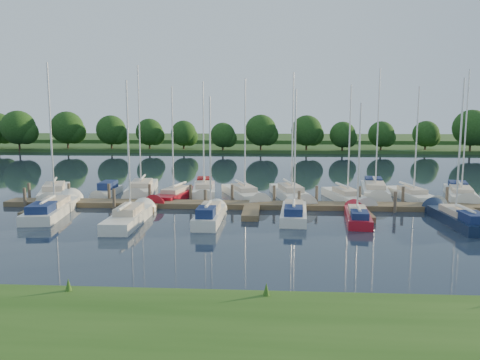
# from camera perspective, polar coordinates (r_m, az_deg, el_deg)

# --- Properties ---
(ground) EXTENTS (260.00, 260.00, 0.00)m
(ground) POSITION_cam_1_polar(r_m,az_deg,el_deg) (29.52, 0.94, -6.41)
(ground) COLOR #192232
(ground) RESTS_ON ground
(dock) EXTENTS (40.00, 6.00, 0.40)m
(dock) POSITION_cam_1_polar(r_m,az_deg,el_deg) (36.60, 1.49, -3.27)
(dock) COLOR #4A3C29
(dock) RESTS_ON ground
(mooring_pilings) EXTENTS (38.24, 2.84, 2.00)m
(mooring_pilings) POSITION_cam_1_polar(r_m,az_deg,el_deg) (37.63, 1.56, -2.34)
(mooring_pilings) COLOR #473D33
(mooring_pilings) RESTS_ON ground
(far_shore) EXTENTS (180.00, 30.00, 0.60)m
(far_shore) POSITION_cam_1_polar(r_m,az_deg,el_deg) (103.81, 2.91, 4.08)
(far_shore) COLOR #214018
(far_shore) RESTS_ON ground
(distant_hill) EXTENTS (220.00, 40.00, 1.40)m
(distant_hill) POSITION_cam_1_polar(r_m,az_deg,el_deg) (128.74, 3.07, 5.01)
(distant_hill) COLOR #315625
(distant_hill) RESTS_ON ground
(treeline) EXTENTS (145.99, 9.67, 8.21)m
(treeline) POSITION_cam_1_polar(r_m,az_deg,el_deg) (90.76, 3.90, 5.88)
(treeline) COLOR #38281C
(treeline) RESTS_ON ground
(sailboat_n_0) EXTENTS (4.83, 9.22, 11.87)m
(sailboat_n_0) POSITION_cam_1_polar(r_m,az_deg,el_deg) (44.78, -21.70, -1.65)
(sailboat_n_0) COLOR silver
(sailboat_n_0) RESTS_ON ground
(motorboat) EXTENTS (1.57, 5.18, 1.54)m
(motorboat) POSITION_cam_1_polar(r_m,az_deg,el_deg) (44.52, -15.86, -1.38)
(motorboat) COLOR silver
(motorboat) RESTS_ON ground
(sailboat_n_2) EXTENTS (3.49, 9.70, 12.19)m
(sailboat_n_2) POSITION_cam_1_polar(r_m,az_deg,el_deg) (44.74, -11.91, -1.27)
(sailboat_n_2) COLOR silver
(sailboat_n_2) RESTS_ON ground
(sailboat_n_3) EXTENTS (3.26, 7.98, 10.05)m
(sailboat_n_3) POSITION_cam_1_polar(r_m,az_deg,el_deg) (41.22, -7.96, -1.97)
(sailboat_n_3) COLOR maroon
(sailboat_n_3) RESTS_ON ground
(sailboat_n_4) EXTENTS (2.84, 8.43, 10.67)m
(sailboat_n_4) POSITION_cam_1_polar(r_m,az_deg,el_deg) (43.71, -4.40, -1.27)
(sailboat_n_4) COLOR silver
(sailboat_n_4) RESTS_ON ground
(sailboat_n_5) EXTENTS (4.40, 8.43, 10.77)m
(sailboat_n_5) POSITION_cam_1_polar(r_m,az_deg,el_deg) (41.56, 0.51, -1.81)
(sailboat_n_5) COLOR silver
(sailboat_n_5) RESTS_ON ground
(sailboat_n_6) EXTENTS (3.59, 8.96, 11.34)m
(sailboat_n_6) POSITION_cam_1_polar(r_m,az_deg,el_deg) (41.35, 6.22, -1.89)
(sailboat_n_6) COLOR silver
(sailboat_n_6) RESTS_ON ground
(sailboat_n_7) EXTENTS (3.33, 8.01, 10.18)m
(sailboat_n_7) POSITION_cam_1_polar(r_m,az_deg,el_deg) (40.76, 12.84, -2.20)
(sailboat_n_7) COLOR silver
(sailboat_n_7) RESTS_ON ground
(sailboat_n_8) EXTENTS (3.37, 9.41, 11.81)m
(sailboat_n_8) POSITION_cam_1_polar(r_m,az_deg,el_deg) (44.80, 16.11, -1.34)
(sailboat_n_8) COLOR silver
(sailboat_n_8) RESTS_ON ground
(sailboat_n_9) EXTENTS (2.99, 7.97, 10.06)m
(sailboat_n_9) POSITION_cam_1_polar(r_m,az_deg,el_deg) (43.30, 20.26, -1.91)
(sailboat_n_9) COLOR silver
(sailboat_n_9) RESTS_ON ground
(sailboat_n_10) EXTENTS (4.16, 9.25, 11.54)m
(sailboat_n_10) POSITION_cam_1_polar(r_m,az_deg,el_deg) (45.80, 25.31, -1.62)
(sailboat_n_10) COLOR silver
(sailboat_n_10) RESTS_ON ground
(sailboat_s_0) EXTENTS (3.24, 9.15, 11.48)m
(sailboat_s_0) POSITION_cam_1_polar(r_m,az_deg,el_deg) (37.47, -21.81, -3.38)
(sailboat_s_0) COLOR silver
(sailboat_s_0) RESTS_ON ground
(sailboat_s_1) EXTENTS (1.93, 7.70, 10.05)m
(sailboat_s_1) POSITION_cam_1_polar(r_m,az_deg,el_deg) (32.76, -13.32, -4.66)
(sailboat_s_1) COLOR silver
(sailboat_s_1) RESTS_ON ground
(sailboat_s_2) EXTENTS (1.69, 6.79, 9.03)m
(sailboat_s_2) POSITION_cam_1_polar(r_m,az_deg,el_deg) (32.34, -3.70, -4.51)
(sailboat_s_2) COLOR silver
(sailboat_s_2) RESTS_ON ground
(sailboat_s_3) EXTENTS (2.17, 7.42, 9.51)m
(sailboat_s_3) POSITION_cam_1_polar(r_m,az_deg,el_deg) (33.78, 6.59, -4.06)
(sailboat_s_3) COLOR silver
(sailboat_s_3) RESTS_ON ground
(sailboat_s_4) EXTENTS (2.15, 6.64, 8.45)m
(sailboat_s_4) POSITION_cam_1_polar(r_m,az_deg,el_deg) (33.50, 14.12, -4.37)
(sailboat_s_4) COLOR maroon
(sailboat_s_4) RESTS_ON ground
(sailboat_s_5) EXTENTS (2.16, 7.92, 10.13)m
(sailboat_s_5) POSITION_cam_1_polar(r_m,az_deg,el_deg) (34.86, 25.03, -4.38)
(sailboat_s_5) COLOR #0F1C35
(sailboat_s_5) RESTS_ON ground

